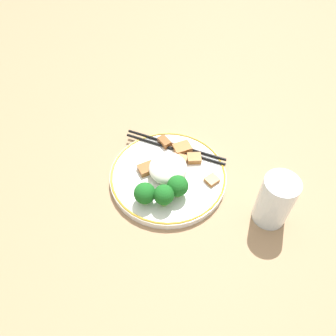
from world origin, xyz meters
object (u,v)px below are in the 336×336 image
object	(u,v)px
broccoli_back_center	(164,195)
plate	(168,176)
chopsticks	(173,147)
broccoli_back_right	(178,186)
broccoli_back_left	(145,193)
drinking_glass	(275,201)

from	to	relation	value
broccoli_back_center	plate	bearing A→B (deg)	95.90
plate	chopsticks	size ratio (longest dim) A/B	1.04
broccoli_back_right	chopsticks	world-z (taller)	broccoli_back_right
broccoli_back_left	broccoli_back_right	world-z (taller)	broccoli_back_right
chopsticks	drinking_glass	distance (m)	0.25
broccoli_back_left	broccoli_back_center	size ratio (longest dim) A/B	0.98
broccoli_back_right	broccoli_back_left	bearing A→B (deg)	-153.81
plate	broccoli_back_right	distance (m)	0.07
broccoli_back_center	chopsticks	xyz separation A→B (m)	(-0.01, 0.15, -0.03)
chopsticks	drinking_glass	xyz separation A→B (m)	(0.22, -0.13, 0.04)
broccoli_back_left	broccoli_back_right	size ratio (longest dim) A/B	0.96
broccoli_back_left	broccoli_back_right	distance (m)	0.07
plate	drinking_glass	distance (m)	0.22
broccoli_back_center	drinking_glass	bearing A→B (deg)	6.57
broccoli_back_left	broccoli_back_right	xyz separation A→B (m)	(0.06, 0.03, 0.00)
broccoli_back_right	chopsticks	distance (m)	0.13
broccoli_back_center	broccoli_back_right	size ratio (longest dim) A/B	0.99
broccoli_back_center	drinking_glass	world-z (taller)	drinking_glass
broccoli_back_left	drinking_glass	distance (m)	0.25
drinking_glass	chopsticks	bearing A→B (deg)	149.76
chopsticks	broccoli_back_right	bearing A→B (deg)	-74.91
plate	broccoli_back_left	xyz separation A→B (m)	(-0.03, -0.08, 0.03)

